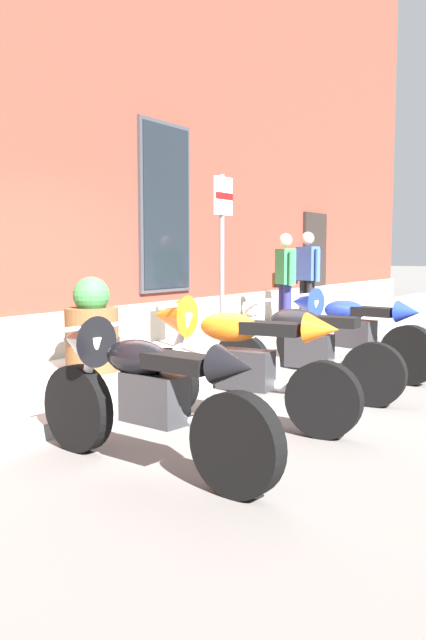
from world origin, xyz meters
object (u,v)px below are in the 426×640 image
(motorcycle_black_sport, at_px, (140,388))
(motorcycle_blue_sport, at_px, (346,329))
(motorcycle_orange_sport, at_px, (231,356))
(pedestrian_blue_top, at_px, (307,274))
(motorcycle_black_naked, at_px, (303,351))
(pedestrian_striped_shirt, at_px, (285,278))
(barrel_planter, at_px, (92,331))
(parking_sign, at_px, (222,241))

(motorcycle_black_sport, distance_m, motorcycle_blue_sport, 3.88)
(motorcycle_orange_sport, relative_size, pedestrian_blue_top, 1.22)
(motorcycle_orange_sport, relative_size, motorcycle_black_naked, 1.03)
(pedestrian_striped_shirt, distance_m, barrel_planter, 4.27)
(motorcycle_black_sport, relative_size, motorcycle_orange_sport, 1.01)
(motorcycle_black_sport, relative_size, barrel_planter, 1.98)
(parking_sign, bearing_deg, motorcycle_orange_sport, -146.12)
(pedestrian_blue_top, distance_m, barrel_planter, 5.24)
(pedestrian_blue_top, height_order, barrel_planter, pedestrian_blue_top)
(barrel_planter, bearing_deg, motorcycle_black_naked, -76.82)
(parking_sign, bearing_deg, motorcycle_black_sport, -156.32)
(motorcycle_orange_sport, relative_size, motorcycle_blue_sport, 0.99)
(motorcycle_black_naked, xyz_separation_m, pedestrian_blue_top, (4.68, 2.14, 0.59))
(motorcycle_black_sport, distance_m, motorcycle_orange_sport, 1.27)
(motorcycle_orange_sport, height_order, pedestrian_blue_top, pedestrian_blue_top)
(motorcycle_black_sport, relative_size, parking_sign, 0.93)
(motorcycle_black_sport, height_order, motorcycle_orange_sport, motorcycle_orange_sport)
(motorcycle_black_naked, bearing_deg, motorcycle_black_sport, -179.60)
(motorcycle_black_naked, height_order, pedestrian_blue_top, pedestrian_blue_top)
(motorcycle_blue_sport, bearing_deg, barrel_planter, 131.00)
(motorcycle_orange_sport, bearing_deg, pedestrian_blue_top, 19.32)
(motorcycle_blue_sport, relative_size, parking_sign, 0.93)
(motorcycle_black_naked, distance_m, barrel_planter, 2.35)
(motorcycle_black_naked, xyz_separation_m, motorcycle_blue_sport, (1.37, 0.10, 0.08))
(parking_sign, bearing_deg, pedestrian_striped_shirt, 12.30)
(pedestrian_striped_shirt, height_order, parking_sign, parking_sign)
(motorcycle_black_naked, relative_size, pedestrian_blue_top, 1.18)
(motorcycle_blue_sport, relative_size, pedestrian_blue_top, 1.24)
(motorcycle_orange_sport, distance_m, pedestrian_striped_shirt, 5.36)
(motorcycle_black_naked, relative_size, parking_sign, 0.89)
(parking_sign, xyz_separation_m, barrel_planter, (-1.35, 0.84, -0.99))
(motorcycle_blue_sport, bearing_deg, motorcycle_black_sport, -178.29)
(pedestrian_blue_top, bearing_deg, parking_sign, -169.78)
(motorcycle_blue_sport, relative_size, pedestrian_striped_shirt, 1.28)
(motorcycle_orange_sport, distance_m, motorcycle_blue_sport, 2.61)
(motorcycle_orange_sport, relative_size, barrel_planter, 1.96)
(motorcycle_black_sport, bearing_deg, pedestrian_blue_top, 16.68)
(barrel_planter, bearing_deg, pedestrian_blue_top, -1.60)
(motorcycle_blue_sport, distance_m, pedestrian_blue_top, 3.93)
(motorcycle_blue_sport, height_order, pedestrian_blue_top, pedestrian_blue_top)
(motorcycle_black_sport, distance_m, motorcycle_black_naked, 2.52)
(motorcycle_black_sport, height_order, barrel_planter, barrel_planter)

